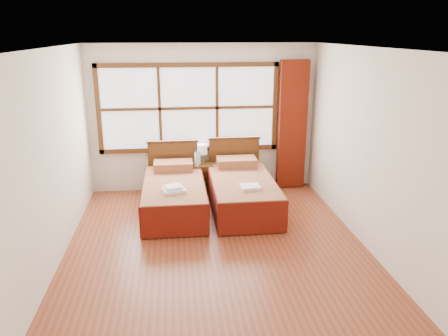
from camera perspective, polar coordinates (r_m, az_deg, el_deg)
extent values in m
plane|color=brown|center=(6.10, -1.11, -9.71)|extent=(4.50, 4.50, 0.00)
plane|color=white|center=(5.44, -1.27, 15.48)|extent=(4.50, 4.50, 0.00)
plane|color=silver|center=(7.82, -2.78, 6.46)|extent=(4.00, 0.00, 4.00)
plane|color=silver|center=(5.80, -21.26, 1.40)|extent=(0.00, 4.50, 4.50)
plane|color=silver|center=(6.15, 17.73, 2.61)|extent=(0.00, 4.50, 4.50)
cube|color=white|center=(7.74, -4.65, 7.82)|extent=(3.00, 0.02, 1.40)
cube|color=#532E12|center=(7.88, -4.52, 2.48)|extent=(3.16, 0.06, 0.08)
cube|color=#532E12|center=(7.63, -4.79, 13.28)|extent=(3.16, 0.06, 0.08)
cube|color=#532E12|center=(7.82, -16.09, 7.30)|extent=(0.08, 0.06, 1.56)
cube|color=#532E12|center=(7.92, 6.66, 7.98)|extent=(0.08, 0.06, 1.56)
cube|color=#532E12|center=(7.72, -8.39, 7.66)|extent=(0.05, 0.05, 1.40)
cube|color=#532E12|center=(7.75, -0.92, 7.89)|extent=(0.05, 0.05, 1.40)
cube|color=#532E12|center=(7.72, -4.65, 7.79)|extent=(3.00, 0.05, 0.05)
cube|color=maroon|center=(7.98, 8.90, 5.54)|extent=(0.50, 0.16, 2.30)
cube|color=#41200D|center=(7.05, -6.48, -4.73)|extent=(0.84, 1.69, 0.27)
cube|color=maroon|center=(6.96, -6.55, -2.81)|extent=(0.94, 1.87, 0.23)
cube|color=#68150A|center=(7.03, -10.38, -3.97)|extent=(0.03, 1.87, 0.47)
cube|color=#68150A|center=(7.02, -2.65, -3.71)|extent=(0.03, 1.87, 0.47)
cube|color=#68150A|center=(6.15, -6.45, -6.98)|extent=(0.94, 0.03, 0.47)
cube|color=maroon|center=(7.55, -6.64, 0.30)|extent=(0.66, 0.38, 0.15)
cube|color=#532E12|center=(7.90, -6.62, 0.18)|extent=(0.88, 0.06, 0.92)
cube|color=#41200D|center=(7.77, -6.74, 3.47)|extent=(0.92, 0.08, 0.04)
cube|color=#41200D|center=(7.13, 2.41, -4.33)|extent=(0.87, 1.75, 0.28)
cube|color=maroon|center=(7.04, 2.43, -2.36)|extent=(0.98, 1.94, 0.24)
cube|color=#68150A|center=(7.03, -1.53, -3.60)|extent=(0.03, 1.94, 0.48)
cube|color=#68150A|center=(7.18, 6.29, -3.26)|extent=(0.03, 1.94, 0.48)
cube|color=#68150A|center=(6.21, 3.81, -6.58)|extent=(0.98, 0.03, 0.48)
cube|color=maroon|center=(7.64, 1.63, 0.78)|extent=(0.68, 0.40, 0.15)
cube|color=#532E12|center=(7.97, 1.31, 0.56)|extent=(0.91, 0.06, 0.95)
cube|color=#41200D|center=(7.84, 1.33, 3.95)|extent=(0.95, 0.08, 0.04)
cube|color=#532E12|center=(7.84, -2.98, -1.33)|extent=(0.40, 0.36, 0.53)
cube|color=#41200D|center=(7.69, -2.87, -2.54)|extent=(0.35, 0.02, 0.16)
cube|color=#41200D|center=(7.62, -2.89, -1.03)|extent=(0.35, 0.02, 0.16)
sphere|color=olive|center=(7.68, -2.86, -2.58)|extent=(0.03, 0.03, 0.03)
sphere|color=olive|center=(7.61, -2.89, -1.07)|extent=(0.03, 0.03, 0.03)
cube|color=white|center=(6.53, -6.59, -2.89)|extent=(0.37, 0.34, 0.05)
cube|color=white|center=(6.52, -6.60, -2.50)|extent=(0.28, 0.26, 0.04)
cube|color=white|center=(6.59, 3.43, -2.47)|extent=(0.30, 0.27, 0.04)
cylinder|color=gold|center=(7.82, -2.84, 0.75)|extent=(0.11, 0.11, 0.02)
cylinder|color=gold|center=(7.79, -2.84, 1.33)|extent=(0.02, 0.02, 0.15)
cylinder|color=white|center=(7.75, -2.86, 2.46)|extent=(0.17, 0.17, 0.17)
cylinder|color=silver|center=(7.61, -3.63, 1.12)|extent=(0.07, 0.07, 0.23)
cylinder|color=blue|center=(7.58, -3.65, 2.09)|extent=(0.03, 0.03, 0.03)
cylinder|color=silver|center=(7.68, -3.31, 1.16)|extent=(0.06, 0.06, 0.20)
cylinder|color=blue|center=(7.65, -3.33, 2.00)|extent=(0.03, 0.03, 0.03)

